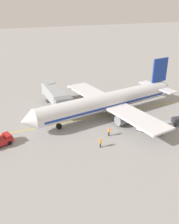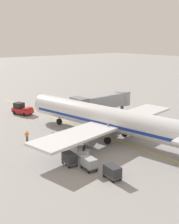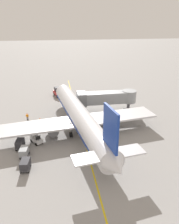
{
  "view_description": "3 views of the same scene",
  "coord_description": "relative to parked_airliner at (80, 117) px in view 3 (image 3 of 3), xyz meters",
  "views": [
    {
      "loc": [
        -42.51,
        23.11,
        22.42
      ],
      "look_at": [
        -1.72,
        5.44,
        2.23
      ],
      "focal_mm": 39.2,
      "sensor_mm": 36.0,
      "label": 1
    },
    {
      "loc": [
        -31.49,
        -31.91,
        15.69
      ],
      "look_at": [
        -0.29,
        5.27,
        3.4
      ],
      "focal_mm": 46.98,
      "sensor_mm": 36.0,
      "label": 2
    },
    {
      "loc": [
        -4.65,
        -38.1,
        20.75
      ],
      "look_at": [
        1.66,
        1.51,
        3.67
      ],
      "focal_mm": 35.48,
      "sensor_mm": 36.0,
      "label": 3
    }
  ],
  "objects": [
    {
      "name": "pushback_tractor",
      "position": [
        -3.52,
        22.61,
        -2.09
      ],
      "size": [
        3.41,
        4.86,
        2.4
      ],
      "color": "#B21E1E",
      "rests_on": "ground"
    },
    {
      "name": "gate_lead_in_line",
      "position": [
        0.32,
        -0.63,
        -3.18
      ],
      "size": [
        0.24,
        80.0,
        0.01
      ],
      "primitive_type": "cube",
      "color": "gold",
      "rests_on": "ground"
    },
    {
      "name": "baggage_cart_third_in_train",
      "position": [
        -9.44,
        -10.68,
        -2.24
      ],
      "size": [
        1.55,
        2.96,
        1.58
      ],
      "color": "#4C4C51",
      "rests_on": "ground"
    },
    {
      "name": "jet_bridge",
      "position": [
        7.45,
        9.28,
        0.27
      ],
      "size": [
        14.12,
        3.5,
        4.98
      ],
      "color": "#93999E",
      "rests_on": "ground"
    },
    {
      "name": "baggage_cart_front",
      "position": [
        -10.96,
        -4.53,
        -2.24
      ],
      "size": [
        1.55,
        2.96,
        1.58
      ],
      "color": "#4C4C51",
      "rests_on": "ground"
    },
    {
      "name": "ground_plane",
      "position": [
        0.32,
        -0.63,
        -3.19
      ],
      "size": [
        400.0,
        400.0,
        0.0
      ],
      "primitive_type": "plane",
      "color": "gray"
    },
    {
      "name": "ground_crew_loader",
      "position": [
        -4.61,
        -0.32,
        -2.23
      ],
      "size": [
        0.42,
        0.68,
        1.69
      ],
      "color": "#232328",
      "rests_on": "ground"
    },
    {
      "name": "baggage_tug_lead",
      "position": [
        -8.36,
        -3.04,
        -2.47
      ],
      "size": [
        2.39,
        2.74,
        1.62
      ],
      "color": "silver",
      "rests_on": "ground"
    },
    {
      "name": "parked_airliner",
      "position": [
        0.0,
        0.0,
        0.0
      ],
      "size": [
        30.44,
        37.28,
        10.63
      ],
      "color": "silver",
      "rests_on": "ground"
    },
    {
      "name": "ground_crew_marshaller",
      "position": [
        -7.97,
        3.83,
        -2.23
      ],
      "size": [
        0.73,
        0.29,
        1.69
      ],
      "color": "#232328",
      "rests_on": "ground"
    },
    {
      "name": "ground_crew_wing_walker",
      "position": [
        -10.82,
        6.9,
        -2.23
      ],
      "size": [
        0.73,
        0.28,
        1.69
      ],
      "color": "#232328",
      "rests_on": "ground"
    },
    {
      "name": "baggage_cart_second_in_train",
      "position": [
        -9.98,
        -7.17,
        -2.24
      ],
      "size": [
        1.55,
        2.96,
        1.58
      ],
      "color": "#4C4C51",
      "rests_on": "ground"
    }
  ]
}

